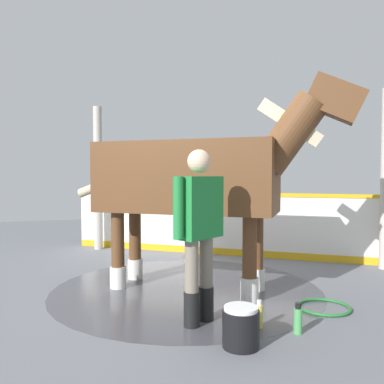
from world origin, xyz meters
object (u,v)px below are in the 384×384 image
at_px(wash_bucket, 241,327).
at_px(hose_coil, 324,307).
at_px(bottle_spray, 298,320).
at_px(horse, 197,178).
at_px(bottle_shampoo, 259,315).
at_px(handler, 199,224).

bearing_deg(wash_bucket, hose_coil, 115.31).
relative_size(bottle_spray, hose_coil, 0.50).
xyz_separation_m(bottle_spray, hose_coil, (-0.48, 0.63, -0.11)).
relative_size(horse, bottle_shampoo, 11.50).
distance_m(wash_bucket, hose_coil, 1.36).
height_order(horse, handler, horse).
bearing_deg(bottle_spray, bottle_shampoo, -129.51).
xyz_separation_m(bottle_shampoo, hose_coil, (-0.26, 0.89, -0.10)).
height_order(bottle_shampoo, hose_coil, bottle_shampoo).
relative_size(wash_bucket, bottle_spray, 1.22).
distance_m(horse, bottle_spray, 2.01).
xyz_separation_m(handler, wash_bucket, (0.59, 0.16, -0.77)).
bearing_deg(bottle_shampoo, horse, -172.76).
bearing_deg(horse, hose_coil, -8.38).
xyz_separation_m(horse, wash_bucket, (1.63, -0.16, -1.19)).
relative_size(handler, hose_coil, 3.00).
distance_m(handler, bottle_spray, 1.22).
bearing_deg(horse, wash_bucket, -59.28).
bearing_deg(hose_coil, bottle_spray, -52.49).
height_order(horse, bottle_spray, horse).
bearing_deg(wash_bucket, horse, 174.31).
height_order(horse, wash_bucket, horse).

